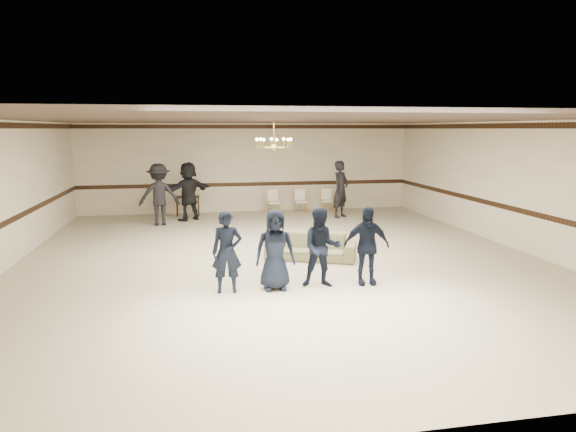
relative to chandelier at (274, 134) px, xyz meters
name	(u,v)px	position (x,y,z in m)	size (l,w,h in m)	color
room	(281,191)	(0.00, -1.00, -1.28)	(12.01, 14.01, 3.21)	tan
chair_rail	(248,184)	(0.00, 5.99, -1.88)	(12.00, 0.02, 0.14)	black
crown_molding	(247,127)	(0.00, 5.99, 0.21)	(12.00, 0.02, 0.14)	black
chandelier	(274,134)	(0.00, 0.00, 0.00)	(0.94, 0.94, 0.89)	gold
boy_a	(227,252)	(-1.41, -3.23, -2.11)	(0.56, 0.37, 1.53)	black
boy_b	(275,250)	(-0.51, -3.23, -2.11)	(0.75, 0.49, 1.53)	black
boy_c	(322,248)	(0.39, -3.23, -2.11)	(0.74, 0.58, 1.53)	black
boy_d	(366,246)	(1.29, -3.23, -2.11)	(0.90, 0.37, 1.53)	black
settee	(311,246)	(0.68, -1.16, -2.57)	(2.07, 0.81, 0.61)	#6D6C48
adult_left	(159,195)	(-3.04, 3.79, -1.90)	(1.25, 0.72, 1.94)	black
adult_mid	(189,191)	(-2.14, 4.49, -1.90)	(1.80, 0.57, 1.94)	black
adult_right	(341,189)	(2.96, 4.09, -1.90)	(0.71, 0.46, 1.94)	black
banquet_chair_left	(273,202)	(0.81, 5.20, -2.44)	(0.42, 0.42, 0.87)	silver
banquet_chair_mid	(301,201)	(1.81, 5.20, -2.44)	(0.42, 0.42, 0.87)	silver
banquet_chair_right	(328,200)	(2.81, 5.20, -2.44)	(0.42, 0.42, 0.87)	silver
console_table	(188,206)	(-2.19, 5.40, -2.53)	(0.82, 0.35, 0.69)	#331F11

